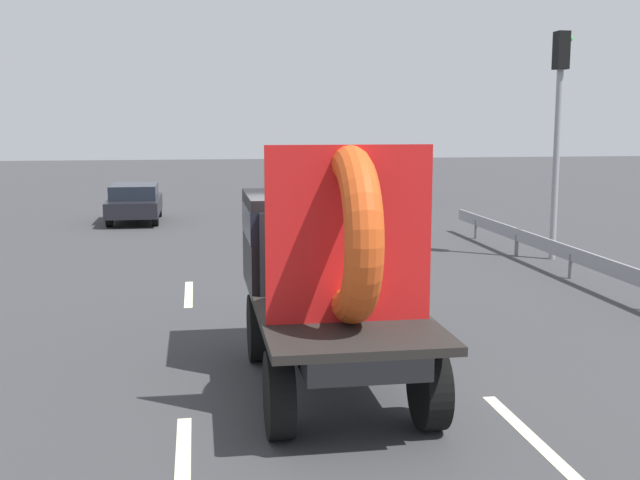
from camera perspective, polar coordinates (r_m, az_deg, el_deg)
ground_plane at (r=10.74m, az=1.85°, el=-10.03°), size 120.00×120.00×0.00m
flatbed_truck at (r=10.48m, az=0.39°, el=-1.38°), size 2.02×4.59×3.19m
distant_sedan at (r=27.46m, az=-13.36°, el=2.74°), size 1.69×3.95×1.29m
traffic_light at (r=20.16m, az=17.01°, el=8.91°), size 0.42×0.36×5.56m
guardrail at (r=19.30m, az=15.89°, el=-0.32°), size 0.10×11.81×0.71m
lane_dash_left_near at (r=8.27m, az=-9.97°, el=-16.05°), size 0.16×2.66×0.01m
lane_dash_left_far at (r=15.92m, az=-9.55°, el=-3.89°), size 0.16×2.38×0.01m
lane_dash_right_near at (r=9.00m, az=15.69°, el=-14.16°), size 0.16×2.96×0.01m
lane_dash_right_far at (r=16.76m, az=3.51°, el=-3.15°), size 0.16×2.91×0.01m
oncoming_car at (r=34.43m, az=4.25°, el=4.11°), size 1.67×3.90×1.27m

